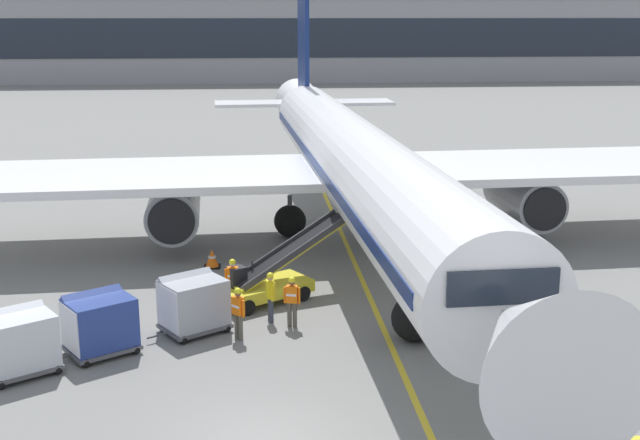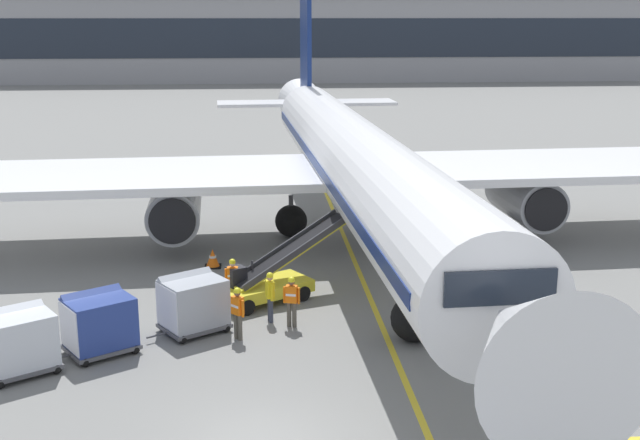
{
  "view_description": "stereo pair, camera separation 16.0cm",
  "coord_description": "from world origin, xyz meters",
  "px_view_note": "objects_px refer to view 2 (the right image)",
  "views": [
    {
      "loc": [
        -0.21,
        -17.67,
        10.09
      ],
      "look_at": [
        2.25,
        9.71,
        3.07
      ],
      "focal_mm": 45.26,
      "sensor_mm": 36.0,
      "label": 1
    },
    {
      "loc": [
        -0.05,
        -17.68,
        10.09
      ],
      "look_at": [
        2.25,
        9.71,
        3.07
      ],
      "focal_mm": 45.26,
      "sensor_mm": 36.0,
      "label": 2
    }
  ],
  "objects_px": {
    "safety_cone_engine_keepout": "(213,258)",
    "ground_crew_wingwalker": "(270,294)",
    "baggage_cart_second": "(99,322)",
    "ground_crew_by_loader": "(292,298)",
    "baggage_cart_third": "(18,340)",
    "ground_crew_marshaller": "(233,279)",
    "parked_airplane": "(352,161)",
    "ground_crew_by_carts": "(238,310)",
    "belt_loader": "(270,278)",
    "baggage_cart_lead": "(193,302)"
  },
  "relations": [
    {
      "from": "safety_cone_engine_keepout",
      "to": "ground_crew_wingwalker",
      "type": "bearing_deg",
      "value": -70.52
    },
    {
      "from": "baggage_cart_second",
      "to": "safety_cone_engine_keepout",
      "type": "xyz_separation_m",
      "value": [
        3.05,
        8.44,
        -0.63
      ]
    },
    {
      "from": "ground_crew_by_loader",
      "to": "ground_crew_wingwalker",
      "type": "relative_size",
      "value": 1.0
    },
    {
      "from": "ground_crew_wingwalker",
      "to": "safety_cone_engine_keepout",
      "type": "distance_m",
      "value": 6.69
    },
    {
      "from": "baggage_cart_third",
      "to": "ground_crew_marshaller",
      "type": "bearing_deg",
      "value": 39.87
    },
    {
      "from": "parked_airplane",
      "to": "ground_crew_by_carts",
      "type": "height_order",
      "value": "parked_airplane"
    },
    {
      "from": "parked_airplane",
      "to": "belt_loader",
      "type": "xyz_separation_m",
      "value": [
        -3.94,
        -7.78,
        -2.87
      ]
    },
    {
      "from": "ground_crew_marshaller",
      "to": "safety_cone_engine_keepout",
      "type": "relative_size",
      "value": 2.29
    },
    {
      "from": "baggage_cart_lead",
      "to": "baggage_cart_second",
      "type": "bearing_deg",
      "value": -151.03
    },
    {
      "from": "baggage_cart_second",
      "to": "ground_crew_marshaller",
      "type": "bearing_deg",
      "value": 43.64
    },
    {
      "from": "ground_crew_by_loader",
      "to": "ground_crew_wingwalker",
      "type": "bearing_deg",
      "value": 142.67
    },
    {
      "from": "ground_crew_by_carts",
      "to": "ground_crew_marshaller",
      "type": "distance_m",
      "value": 3.12
    },
    {
      "from": "baggage_cart_third",
      "to": "ground_crew_by_loader",
      "type": "height_order",
      "value": "baggage_cart_third"
    },
    {
      "from": "parked_airplane",
      "to": "belt_loader",
      "type": "height_order",
      "value": "parked_airplane"
    },
    {
      "from": "baggage_cart_lead",
      "to": "baggage_cart_third",
      "type": "xyz_separation_m",
      "value": [
        -4.8,
        -2.77,
        0.0
      ]
    },
    {
      "from": "belt_loader",
      "to": "ground_crew_by_carts",
      "type": "bearing_deg",
      "value": -107.21
    },
    {
      "from": "safety_cone_engine_keepout",
      "to": "baggage_cart_third",
      "type": "bearing_deg",
      "value": -117.84
    },
    {
      "from": "baggage_cart_lead",
      "to": "ground_crew_by_loader",
      "type": "height_order",
      "value": "baggage_cart_lead"
    },
    {
      "from": "baggage_cart_third",
      "to": "ground_crew_marshaller",
      "type": "relative_size",
      "value": 1.56
    },
    {
      "from": "baggage_cart_second",
      "to": "ground_crew_by_carts",
      "type": "bearing_deg",
      "value": 9.38
    },
    {
      "from": "belt_loader",
      "to": "ground_crew_by_carts",
      "type": "relative_size",
      "value": 2.99
    },
    {
      "from": "baggage_cart_lead",
      "to": "ground_crew_wingwalker",
      "type": "height_order",
      "value": "baggage_cart_lead"
    },
    {
      "from": "baggage_cart_lead",
      "to": "safety_cone_engine_keepout",
      "type": "xyz_separation_m",
      "value": [
        0.32,
        6.93,
        -0.63
      ]
    },
    {
      "from": "parked_airplane",
      "to": "ground_crew_marshaller",
      "type": "xyz_separation_m",
      "value": [
        -5.26,
        -8.23,
        -2.71
      ]
    },
    {
      "from": "ground_crew_marshaller",
      "to": "baggage_cart_second",
      "type": "bearing_deg",
      "value": -136.36
    },
    {
      "from": "parked_airplane",
      "to": "baggage_cart_lead",
      "type": "xyz_separation_m",
      "value": [
        -6.52,
        -10.52,
        -2.71
      ]
    },
    {
      "from": "belt_loader",
      "to": "baggage_cart_third",
      "type": "bearing_deg",
      "value": -143.25
    },
    {
      "from": "belt_loader",
      "to": "safety_cone_engine_keepout",
      "type": "relative_size",
      "value": 6.83
    },
    {
      "from": "parked_airplane",
      "to": "ground_crew_by_carts",
      "type": "xyz_separation_m",
      "value": [
        -5.04,
        -11.34,
        -2.71
      ]
    },
    {
      "from": "parked_airplane",
      "to": "safety_cone_engine_keepout",
      "type": "distance_m",
      "value": 7.91
    },
    {
      "from": "baggage_cart_third",
      "to": "ground_crew_marshaller",
      "type": "xyz_separation_m",
      "value": [
        6.06,
        5.06,
        -0.0
      ]
    },
    {
      "from": "ground_crew_by_loader",
      "to": "safety_cone_engine_keepout",
      "type": "relative_size",
      "value": 2.29
    },
    {
      "from": "belt_loader",
      "to": "baggage_cart_second",
      "type": "xyz_separation_m",
      "value": [
        -5.31,
        -4.26,
        0.15
      ]
    },
    {
      "from": "baggage_cart_lead",
      "to": "baggage_cart_second",
      "type": "height_order",
      "value": "same"
    },
    {
      "from": "baggage_cart_second",
      "to": "ground_crew_by_carts",
      "type": "height_order",
      "value": "baggage_cart_second"
    },
    {
      "from": "baggage_cart_lead",
      "to": "ground_crew_wingwalker",
      "type": "bearing_deg",
      "value": 14.37
    },
    {
      "from": "ground_crew_by_loader",
      "to": "baggage_cart_lead",
      "type": "bearing_deg",
      "value": -177.89
    },
    {
      "from": "ground_crew_by_carts",
      "to": "ground_crew_marshaller",
      "type": "height_order",
      "value": "same"
    },
    {
      "from": "parked_airplane",
      "to": "ground_crew_wingwalker",
      "type": "height_order",
      "value": "parked_airplane"
    },
    {
      "from": "ground_crew_marshaller",
      "to": "parked_airplane",
      "type": "bearing_deg",
      "value": 57.41
    },
    {
      "from": "baggage_cart_lead",
      "to": "baggage_cart_second",
      "type": "xyz_separation_m",
      "value": [
        -2.73,
        -1.51,
        0.0
      ]
    },
    {
      "from": "parked_airplane",
      "to": "ground_crew_by_carts",
      "type": "bearing_deg",
      "value": -113.97
    },
    {
      "from": "ground_crew_marshaller",
      "to": "ground_crew_wingwalker",
      "type": "distance_m",
      "value": 2.08
    },
    {
      "from": "parked_airplane",
      "to": "safety_cone_engine_keepout",
      "type": "xyz_separation_m",
      "value": [
        -6.2,
        -3.6,
        -3.34
      ]
    },
    {
      "from": "ground_crew_by_carts",
      "to": "parked_airplane",
      "type": "bearing_deg",
      "value": 66.03
    },
    {
      "from": "baggage_cart_lead",
      "to": "safety_cone_engine_keepout",
      "type": "height_order",
      "value": "baggage_cart_lead"
    },
    {
      "from": "ground_crew_by_loader",
      "to": "ground_crew_marshaller",
      "type": "xyz_separation_m",
      "value": [
        -1.98,
        2.17,
        0.0
      ]
    },
    {
      "from": "ground_crew_by_loader",
      "to": "safety_cone_engine_keepout",
      "type": "height_order",
      "value": "ground_crew_by_loader"
    },
    {
      "from": "safety_cone_engine_keepout",
      "to": "baggage_cart_lead",
      "type": "bearing_deg",
      "value": -92.63
    },
    {
      "from": "ground_crew_wingwalker",
      "to": "safety_cone_engine_keepout",
      "type": "height_order",
      "value": "ground_crew_wingwalker"
    }
  ]
}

